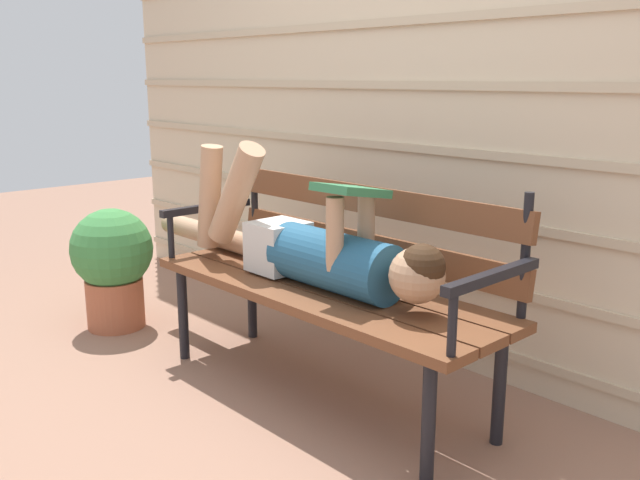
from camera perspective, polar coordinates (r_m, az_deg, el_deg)
ground_plane at (r=2.77m, az=-1.58°, el=-13.26°), size 12.00×12.00×0.00m
house_siding at (r=3.03m, az=9.40°, el=12.49°), size 4.75×0.08×2.40m
park_bench at (r=2.69m, az=1.10°, el=-2.69°), size 1.57×0.51×0.88m
reclining_person at (r=2.68m, az=-1.26°, el=-0.40°), size 1.77×0.26×0.53m
potted_plant at (r=3.59m, az=-16.75°, el=-1.74°), size 0.40×0.40×0.61m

